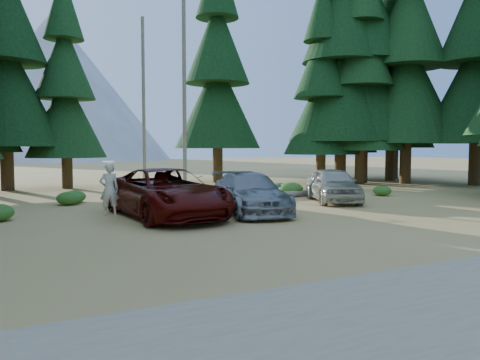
{
  "coord_description": "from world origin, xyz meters",
  "views": [
    {
      "loc": [
        -8.57,
        -11.44,
        2.39
      ],
      "look_at": [
        -1.28,
        3.11,
        1.25
      ],
      "focal_mm": 35.0,
      "sensor_mm": 36.0,
      "label": 1
    }
  ],
  "objects_px": {
    "log_mid": "(199,194)",
    "log_right": "(282,195)",
    "silver_minivan_right": "(333,184)",
    "log_left": "(222,197)",
    "red_pickup": "(167,193)",
    "silver_minivan_center": "(250,193)",
    "frisbee_player": "(109,189)"
  },
  "relations": [
    {
      "from": "log_mid",
      "to": "log_right",
      "type": "height_order",
      "value": "log_right"
    },
    {
      "from": "silver_minivan_right",
      "to": "log_left",
      "type": "xyz_separation_m",
      "value": [
        -4.05,
        2.89,
        -0.62
      ]
    },
    {
      "from": "red_pickup",
      "to": "log_left",
      "type": "xyz_separation_m",
      "value": [
        3.91,
        4.03,
        -0.7
      ]
    },
    {
      "from": "red_pickup",
      "to": "log_left",
      "type": "relative_size",
      "value": 1.51
    },
    {
      "from": "red_pickup",
      "to": "silver_minivan_center",
      "type": "xyz_separation_m",
      "value": [
        3.03,
        -0.33,
        -0.11
      ]
    },
    {
      "from": "log_mid",
      "to": "log_right",
      "type": "bearing_deg",
      "value": 4.85
    },
    {
      "from": "log_left",
      "to": "red_pickup",
      "type": "bearing_deg",
      "value": -133.82
    },
    {
      "from": "silver_minivan_center",
      "to": "silver_minivan_right",
      "type": "xyz_separation_m",
      "value": [
        4.92,
        1.48,
        0.03
      ]
    },
    {
      "from": "silver_minivan_center",
      "to": "log_left",
      "type": "height_order",
      "value": "silver_minivan_center"
    },
    {
      "from": "silver_minivan_right",
      "to": "log_left",
      "type": "relative_size",
      "value": 1.12
    },
    {
      "from": "frisbee_player",
      "to": "silver_minivan_center",
      "type": "bearing_deg",
      "value": 179.19
    },
    {
      "from": "frisbee_player",
      "to": "log_left",
      "type": "relative_size",
      "value": 0.43
    },
    {
      "from": "silver_minivan_right",
      "to": "frisbee_player",
      "type": "xyz_separation_m",
      "value": [
        -9.95,
        -1.53,
        0.32
      ]
    },
    {
      "from": "silver_minivan_center",
      "to": "log_mid",
      "type": "relative_size",
      "value": 1.4
    },
    {
      "from": "silver_minivan_right",
      "to": "log_right",
      "type": "relative_size",
      "value": 0.91
    },
    {
      "from": "frisbee_player",
      "to": "log_mid",
      "type": "relative_size",
      "value": 0.48
    },
    {
      "from": "frisbee_player",
      "to": "silver_minivan_right",
      "type": "bearing_deg",
      "value": -172.72
    },
    {
      "from": "log_left",
      "to": "frisbee_player",
      "type": "bearing_deg",
      "value": -142.9
    },
    {
      "from": "frisbee_player",
      "to": "log_right",
      "type": "relative_size",
      "value": 0.35
    },
    {
      "from": "red_pickup",
      "to": "log_right",
      "type": "xyz_separation_m",
      "value": [
        6.7,
        3.31,
        -0.68
      ]
    },
    {
      "from": "log_mid",
      "to": "log_right",
      "type": "relative_size",
      "value": 0.73
    },
    {
      "from": "frisbee_player",
      "to": "log_left",
      "type": "distance_m",
      "value": 7.44
    },
    {
      "from": "silver_minivan_center",
      "to": "silver_minivan_right",
      "type": "distance_m",
      "value": 5.14
    },
    {
      "from": "red_pickup",
      "to": "log_mid",
      "type": "xyz_separation_m",
      "value": [
        3.44,
        5.76,
        -0.69
      ]
    },
    {
      "from": "silver_minivan_right",
      "to": "log_mid",
      "type": "height_order",
      "value": "silver_minivan_right"
    },
    {
      "from": "log_left",
      "to": "log_right",
      "type": "relative_size",
      "value": 0.81
    },
    {
      "from": "red_pickup",
      "to": "log_mid",
      "type": "relative_size",
      "value": 1.68
    },
    {
      "from": "silver_minivan_right",
      "to": "frisbee_player",
      "type": "distance_m",
      "value": 10.08
    },
    {
      "from": "silver_minivan_right",
      "to": "frisbee_player",
      "type": "relative_size",
      "value": 2.58
    },
    {
      "from": "frisbee_player",
      "to": "red_pickup",
      "type": "bearing_deg",
      "value": -170.46
    },
    {
      "from": "silver_minivan_right",
      "to": "log_left",
      "type": "distance_m",
      "value": 5.01
    },
    {
      "from": "red_pickup",
      "to": "log_left",
      "type": "distance_m",
      "value": 5.66
    }
  ]
}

